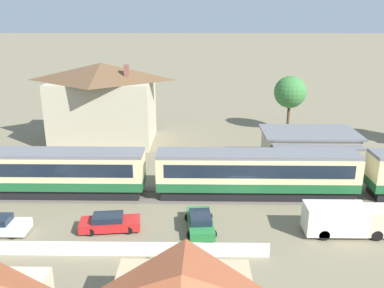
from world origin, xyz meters
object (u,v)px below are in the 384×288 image
object	(u,v)px
delivery_truck_cream	(346,219)
parked_car_red	(110,223)
yard_tree_0	(290,92)
station_house_brown_roof	(104,102)
parked_car_green	(200,222)
station_building	(308,148)
passenger_train	(260,172)

from	to	relation	value
delivery_truck_cream	parked_car_red	bearing A→B (deg)	179.00
yard_tree_0	parked_car_red	bearing A→B (deg)	-124.73
station_house_brown_roof	parked_car_green	xyz separation A→B (m)	(11.92, -21.95, -4.45)
station_house_brown_roof	yard_tree_0	distance (m)	24.67
station_building	parked_car_green	world-z (taller)	station_building
parked_car_red	delivery_truck_cream	size ratio (longest dim) A/B	0.73
station_building	parked_car_red	xyz separation A→B (m)	(-18.35, -14.12, -1.28)
station_house_brown_roof	parked_car_green	distance (m)	25.37
passenger_train	parked_car_green	bearing A→B (deg)	-131.21
station_house_brown_roof	parked_car_red	bearing A→B (deg)	-76.97
station_house_brown_roof	delivery_truck_cream	xyz separation A→B (m)	(22.61, -22.46, -3.84)
passenger_train	parked_car_red	size ratio (longest dim) A/B	11.94
parked_car_green	yard_tree_0	world-z (taller)	yard_tree_0
passenger_train	station_building	bearing A→B (deg)	51.44
yard_tree_0	delivery_truck_cream	bearing A→B (deg)	-93.11
station_house_brown_roof	yard_tree_0	world-z (taller)	station_house_brown_roof
station_building	yard_tree_0	world-z (taller)	yard_tree_0
parked_car_green	yard_tree_0	distance (m)	30.16
delivery_truck_cream	parked_car_green	bearing A→B (deg)	177.26
passenger_train	parked_car_green	size ratio (longest dim) A/B	12.43
yard_tree_0	station_house_brown_roof	bearing A→B (deg)	-167.78
passenger_train	station_building	world-z (taller)	passenger_train
station_building	parked_car_green	size ratio (longest dim) A/B	2.24
passenger_train	parked_car_green	distance (m)	8.10
parked_car_green	station_house_brown_roof	bearing A→B (deg)	23.53
parked_car_red	yard_tree_0	xyz separation A→B (m)	(18.98, 27.38, 4.78)
station_building	delivery_truck_cream	world-z (taller)	station_building
parked_car_red	delivery_truck_cream	bearing A→B (deg)	-7.52
station_building	station_house_brown_roof	size ratio (longest dim) A/B	0.77
station_building	delivery_truck_cream	size ratio (longest dim) A/B	1.57
station_house_brown_roof	parked_car_green	world-z (taller)	station_house_brown_roof
station_building	parked_car_red	bearing A→B (deg)	-142.42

